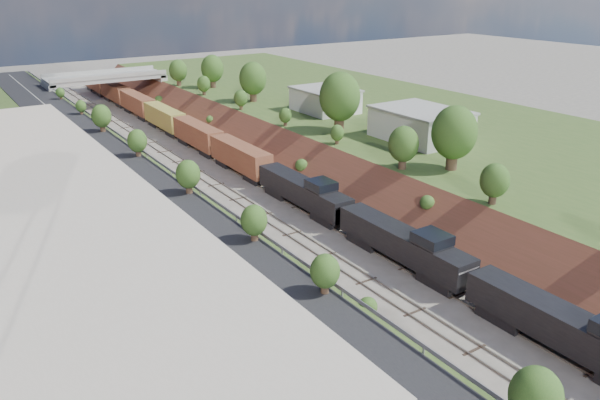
{
  "coord_description": "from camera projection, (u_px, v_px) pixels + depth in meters",
  "views": [
    {
      "loc": [
        -33.72,
        -5.13,
        26.19
      ],
      "look_at": [
        -4.85,
        39.06,
        6.0
      ],
      "focal_mm": 35.0,
      "sensor_mm": 36.0,
      "label": 1
    }
  ],
  "objects": [
    {
      "name": "platform_right",
      "position": [
        426.0,
        135.0,
        93.48
      ],
      "size": [
        44.0,
        180.0,
        5.0
      ],
      "primitive_type": "cube",
      "color": "#3A5523",
      "rests_on": "ground"
    },
    {
      "name": "embankment_left",
      "position": [
        165.0,
        204.0,
        71.89
      ],
      "size": [
        10.0,
        180.0,
        10.0
      ],
      "primitive_type": "cube",
      "rotation": [
        0.0,
        0.79,
        0.0
      ],
      "color": "brown",
      "rests_on": "ground"
    },
    {
      "name": "embankment_right",
      "position": [
        313.0,
        174.0,
        83.13
      ],
      "size": [
        10.0,
        180.0,
        10.0
      ],
      "primitive_type": "cube",
      "rotation": [
        0.0,
        0.79,
        0.0
      ],
      "color": "brown",
      "rests_on": "ground"
    },
    {
      "name": "rail_left_track",
      "position": [
        227.0,
        191.0,
        76.15
      ],
      "size": [
        1.58,
        180.0,
        0.18
      ],
      "primitive_type": "cube",
      "color": "gray",
      "rests_on": "ground"
    },
    {
      "name": "rail_right_track",
      "position": [
        261.0,
        184.0,
        78.81
      ],
      "size": [
        1.58,
        180.0,
        0.18
      ],
      "primitive_type": "cube",
      "color": "gray",
      "rests_on": "ground"
    },
    {
      "name": "road",
      "position": [
        125.0,
        172.0,
        67.79
      ],
      "size": [
        8.0,
        180.0,
        0.1
      ],
      "primitive_type": "cube",
      "color": "black",
      "rests_on": "platform_left"
    },
    {
      "name": "guardrail",
      "position": [
        159.0,
        162.0,
        69.55
      ],
      "size": [
        0.1,
        171.0,
        0.7
      ],
      "color": "#99999E",
      "rests_on": "platform_left"
    },
    {
      "name": "commercial_building",
      "position": [
        45.0,
        234.0,
        42.96
      ],
      "size": [
        14.3,
        62.3,
        7.0
      ],
      "color": "brown",
      "rests_on": "platform_left"
    },
    {
      "name": "overpass",
      "position": [
        106.0,
        84.0,
        124.23
      ],
      "size": [
        24.5,
        8.3,
        7.4
      ],
      "color": "gray",
      "rests_on": "ground"
    },
    {
      "name": "white_building_near",
      "position": [
        420.0,
        125.0,
        80.76
      ],
      "size": [
        9.0,
        12.0,
        4.0
      ],
      "primitive_type": "cube",
      "color": "silver",
      "rests_on": "platform_right"
    },
    {
      "name": "white_building_far",
      "position": [
        325.0,
        101.0,
        97.78
      ],
      "size": [
        8.0,
        10.0,
        3.6
      ],
      "primitive_type": "cube",
      "color": "silver",
      "rests_on": "platform_right"
    },
    {
      "name": "tree_right_large",
      "position": [
        454.0,
        133.0,
        67.2
      ],
      "size": [
        5.25,
        5.25,
        7.61
      ],
      "color": "#473323",
      "rests_on": "platform_right"
    },
    {
      "name": "tree_left_crest",
      "position": [
        371.0,
        294.0,
        37.69
      ],
      "size": [
        2.45,
        2.45,
        3.55
      ],
      "color": "#473323",
      "rests_on": "platform_left"
    },
    {
      "name": "freight_train",
      "position": [
        200.0,
        136.0,
        93.51
      ],
      "size": [
        2.74,
        140.69,
        4.55
      ],
      "color": "black",
      "rests_on": "ground"
    }
  ]
}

